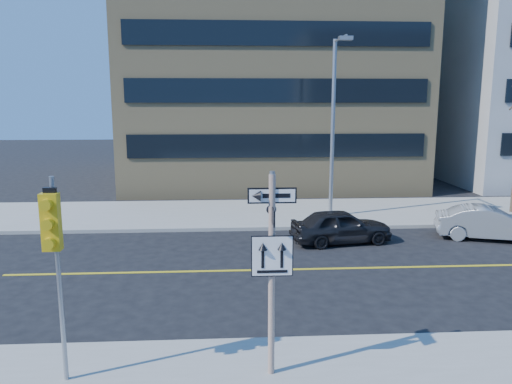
{
  "coord_description": "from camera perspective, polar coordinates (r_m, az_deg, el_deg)",
  "views": [
    {
      "loc": [
        -0.84,
        -11.59,
        5.51
      ],
      "look_at": [
        0.08,
        4.0,
        2.62
      ],
      "focal_mm": 35.0,
      "sensor_mm": 36.0,
      "label": 1
    }
  ],
  "objects": [
    {
      "name": "parked_car_b",
      "position": [
        22.0,
        25.04,
        -3.24
      ],
      "size": [
        2.52,
        4.23,
        1.32
      ],
      "primitive_type": "imported",
      "rotation": [
        0.0,
        0.0,
        1.27
      ],
      "color": "gray",
      "rests_on": "ground"
    },
    {
      "name": "sign_pole",
      "position": [
        9.62,
        1.82,
        -8.13
      ],
      "size": [
        0.92,
        0.92,
        4.06
      ],
      "color": "beige",
      "rests_on": "near_sidewalk"
    },
    {
      "name": "building_brick",
      "position": [
        36.86,
        1.08,
        15.93
      ],
      "size": [
        18.0,
        18.0,
        18.0
      ],
      "primitive_type": "cube",
      "color": "tan",
      "rests_on": "ground"
    },
    {
      "name": "ground",
      "position": [
        12.86,
        0.71,
        -14.87
      ],
      "size": [
        120.0,
        120.0,
        0.0
      ],
      "primitive_type": "plane",
      "color": "black",
      "rests_on": "ground"
    },
    {
      "name": "parked_car_a",
      "position": [
        19.73,
        9.67,
        -3.87
      ],
      "size": [
        2.19,
        4.11,
        1.33
      ],
      "primitive_type": "imported",
      "rotation": [
        0.0,
        0.0,
        1.74
      ],
      "color": "black",
      "rests_on": "ground"
    },
    {
      "name": "streetlight_a",
      "position": [
        22.88,
        8.92,
        8.48
      ],
      "size": [
        0.55,
        2.25,
        8.0
      ],
      "color": "gray",
      "rests_on": "far_sidewalk"
    },
    {
      "name": "traffic_signal",
      "position": [
        9.79,
        -22.19,
        -4.97
      ],
      "size": [
        0.32,
        0.45,
        4.0
      ],
      "color": "gray",
      "rests_on": "near_sidewalk"
    }
  ]
}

